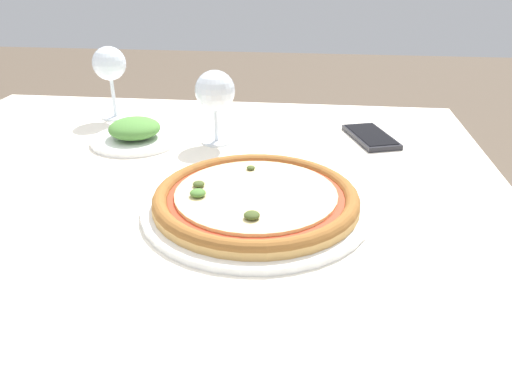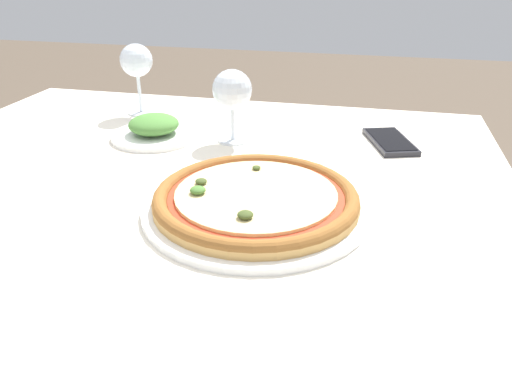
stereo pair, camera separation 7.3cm
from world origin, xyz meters
name	(u,v)px [view 2 (the right image)]	position (x,y,z in m)	size (l,w,h in m)	color
dining_table	(181,224)	(0.00, 0.00, 0.62)	(1.12, 0.97, 0.71)	brown
pizza_plate	(256,200)	(0.16, -0.09, 0.73)	(0.34, 0.34, 0.04)	white
wine_glass_far_left	(136,63)	(-0.21, 0.32, 0.83)	(0.07, 0.07, 0.16)	silver
wine_glass_far_right	(232,92)	(0.05, 0.19, 0.81)	(0.08, 0.08, 0.14)	silver
cell_phone	(390,141)	(0.35, 0.24, 0.72)	(0.11, 0.16, 0.01)	#232328
side_plate	(154,129)	(-0.12, 0.17, 0.73)	(0.17, 0.17, 0.05)	white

